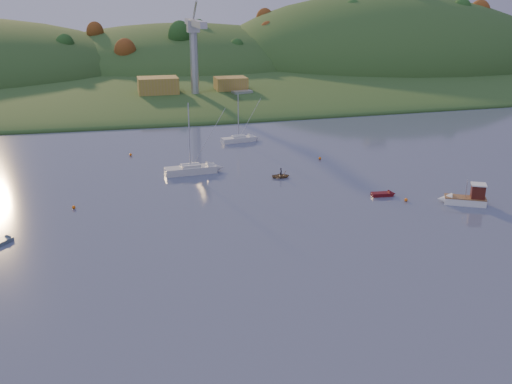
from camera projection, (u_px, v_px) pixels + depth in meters
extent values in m
plane|color=#364258|center=(376.00, 338.00, 50.15)|extent=(500.00, 500.00, 0.00)
cube|color=#22451B|center=(156.00, 62.00, 260.97)|extent=(620.00, 220.00, 1.50)
ellipsoid|color=#22451B|center=(171.00, 82.00, 201.39)|extent=(640.00, 150.00, 7.00)
ellipsoid|color=#22451B|center=(183.00, 66.00, 244.97)|extent=(140.00, 120.00, 36.00)
ellipsoid|color=#22451B|center=(380.00, 65.00, 251.02)|extent=(150.00, 130.00, 60.00)
cube|color=slate|center=(205.00, 97.00, 162.75)|extent=(42.00, 16.00, 2.40)
cube|color=#A78937|center=(158.00, 86.00, 159.47)|extent=(11.00, 8.00, 4.80)
cube|color=#A78937|center=(231.00, 84.00, 165.41)|extent=(9.00, 7.00, 4.00)
cylinder|color=#B7B7BC|center=(194.00, 62.00, 156.91)|extent=(2.20, 2.20, 18.00)
cube|color=#B7B7BC|center=(193.00, 26.00, 153.82)|extent=(3.20, 3.20, 3.20)
cube|color=#B7B7BC|center=(198.00, 24.00, 145.24)|extent=(1.80, 18.00, 1.60)
cube|color=#B7B7BC|center=(190.00, 22.00, 158.08)|extent=(1.80, 10.00, 1.60)
cube|color=white|center=(465.00, 201.00, 82.37)|extent=(6.00, 4.50, 1.03)
cone|color=white|center=(444.00, 199.00, 83.01)|extent=(2.73, 2.75, 2.06)
cube|color=brown|center=(465.00, 197.00, 82.19)|extent=(6.03, 4.55, 0.14)
cube|color=#4A1811|center=(478.00, 192.00, 81.50)|extent=(2.42, 2.37, 2.06)
cube|color=white|center=(479.00, 184.00, 81.15)|extent=(2.73, 2.68, 0.17)
cylinder|color=silver|center=(466.00, 189.00, 81.75)|extent=(0.10, 0.10, 2.74)
cube|color=silver|center=(191.00, 170.00, 96.68)|extent=(8.86, 3.24, 1.20)
cube|color=silver|center=(191.00, 166.00, 96.47)|extent=(3.39, 2.19, 0.76)
cylinder|color=silver|center=(189.00, 135.00, 94.72)|extent=(0.18, 0.18, 10.87)
cylinder|color=silver|center=(190.00, 165.00, 96.39)|extent=(3.48, 0.38, 0.12)
cylinder|color=silver|center=(190.00, 164.00, 96.35)|extent=(3.06, 0.58, 0.36)
cube|color=silver|center=(239.00, 140.00, 117.81)|extent=(7.37, 3.27, 0.98)
cube|color=silver|center=(238.00, 137.00, 117.63)|extent=(2.90, 2.02, 0.62)
cylinder|color=silver|center=(238.00, 116.00, 116.20)|extent=(0.18, 0.18, 8.90)
cylinder|color=silver|center=(238.00, 136.00, 117.55)|extent=(2.83, 0.59, 0.12)
cylinder|color=silver|center=(238.00, 135.00, 117.52)|extent=(2.52, 0.76, 0.36)
imported|color=#8C734D|center=(281.00, 176.00, 94.58)|extent=(3.13, 2.35, 0.62)
imported|color=black|center=(281.00, 173.00, 94.45)|extent=(0.38, 0.54, 1.42)
cube|color=#570C11|center=(382.00, 194.00, 85.89)|extent=(3.29, 1.58, 0.53)
cone|color=#570C11|center=(392.00, 194.00, 86.11)|extent=(1.23, 1.37, 1.27)
cube|color=slate|center=(2.00, 242.00, 69.36)|extent=(2.53, 2.76, 0.47)
cone|color=slate|center=(11.00, 238.00, 70.49)|extent=(1.47, 1.43, 1.15)
cube|color=slate|center=(242.00, 100.00, 161.54)|extent=(13.55, 7.23, 1.65)
cube|color=#B7B7BC|center=(242.00, 95.00, 161.09)|extent=(5.98, 3.87, 2.21)
sphere|color=orange|center=(406.00, 200.00, 83.57)|extent=(0.50, 0.50, 0.50)
sphere|color=orange|center=(74.00, 207.00, 80.67)|extent=(0.50, 0.50, 0.50)
sphere|color=orange|center=(131.00, 155.00, 107.53)|extent=(0.50, 0.50, 0.50)
sphere|color=orange|center=(320.00, 158.00, 105.11)|extent=(0.50, 0.50, 0.50)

